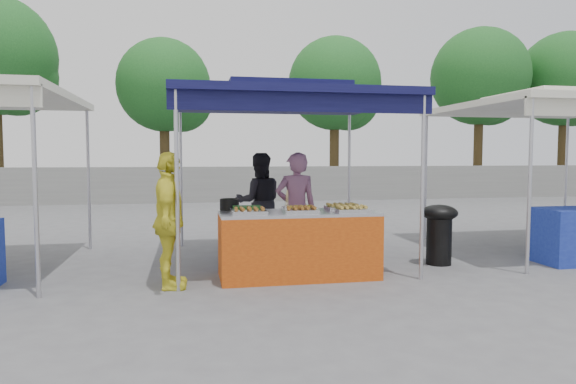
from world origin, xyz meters
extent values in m
plane|color=#59595C|center=(0.00, 0.00, 0.00)|extent=(80.00, 80.00, 0.00)
cube|color=gray|center=(0.00, 11.00, 0.60)|extent=(40.00, 0.25, 1.20)
cylinder|color=#BBBAC1|center=(-1.50, -0.50, 1.15)|extent=(0.05, 0.05, 2.30)
cylinder|color=#BBBAC1|center=(1.50, -0.50, 1.15)|extent=(0.05, 0.05, 2.30)
cylinder|color=#BBBAC1|center=(-1.50, 2.50, 1.15)|extent=(0.05, 0.05, 2.30)
cylinder|color=#BBBAC1|center=(1.50, 2.50, 1.15)|extent=(0.05, 0.05, 2.30)
cube|color=#101040|center=(0.00, 1.00, 2.35)|extent=(3.20, 3.20, 0.10)
cube|color=#101040|center=(0.00, 1.00, 2.48)|extent=(1.65, 1.65, 0.18)
cube|color=#101040|center=(0.00, -0.50, 2.20)|extent=(3.20, 0.04, 0.25)
cylinder|color=#BBBAC1|center=(-3.00, -0.50, 1.15)|extent=(0.05, 0.05, 2.30)
cylinder|color=#BBBAC1|center=(-3.00, 2.50, 1.15)|extent=(0.05, 0.05, 2.30)
cylinder|color=#BBBAC1|center=(3.00, -0.50, 1.15)|extent=(0.05, 0.05, 2.30)
cylinder|color=#BBBAC1|center=(3.00, 2.50, 1.15)|extent=(0.05, 0.05, 2.30)
cylinder|color=#BBBAC1|center=(6.00, 2.50, 1.15)|extent=(0.05, 0.05, 2.30)
cube|color=silver|center=(4.50, 1.00, 2.35)|extent=(3.20, 3.20, 0.10)
cube|color=silver|center=(4.50, 1.00, 2.48)|extent=(1.65, 1.65, 0.18)
sphere|color=#1F5D21|center=(-7.33, 13.32, 4.39)|extent=(2.84, 2.84, 2.84)
cylinder|color=#403118|center=(-2.24, 13.11, 1.87)|extent=(0.36, 0.36, 3.73)
sphere|color=#1F5D21|center=(-2.24, 13.11, 4.16)|extent=(3.41, 3.41, 3.41)
sphere|color=#1F5D21|center=(-1.64, 13.31, 3.62)|extent=(2.35, 2.35, 2.35)
cylinder|color=#403118|center=(4.13, 12.60, 1.93)|extent=(0.36, 0.36, 3.87)
sphere|color=#1F5D21|center=(4.13, 12.60, 4.31)|extent=(3.54, 3.54, 3.54)
sphere|color=#1F5D21|center=(4.73, 12.80, 3.76)|extent=(2.43, 2.43, 2.43)
cylinder|color=#403118|center=(10.32, 12.82, 2.15)|extent=(0.36, 0.36, 4.30)
sphere|color=#1F5D21|center=(10.32, 12.82, 4.79)|extent=(3.93, 3.93, 3.93)
sphere|color=#1F5D21|center=(10.92, 13.02, 4.18)|extent=(2.70, 2.70, 2.70)
cylinder|color=#403118|center=(14.31, 12.89, 2.16)|extent=(0.36, 0.36, 4.31)
sphere|color=#1F5D21|center=(14.31, 12.89, 4.81)|extent=(3.94, 3.94, 3.94)
sphere|color=#1F5D21|center=(14.91, 13.09, 4.19)|extent=(2.71, 2.71, 2.71)
cube|color=#C04811|center=(0.00, -0.10, 0.40)|extent=(2.00, 0.80, 0.81)
cube|color=#BBBAC1|center=(0.00, -0.10, 0.83)|extent=(2.00, 0.80, 0.04)
cube|color=silver|center=(-0.66, -0.34, 0.88)|extent=(0.42, 0.30, 0.05)
cube|color=brown|center=(-0.66, -0.34, 0.91)|extent=(0.35, 0.25, 0.02)
cube|color=silver|center=(-0.02, -0.33, 0.88)|extent=(0.42, 0.30, 0.05)
cube|color=brown|center=(-0.02, -0.33, 0.91)|extent=(0.35, 0.25, 0.02)
cube|color=silver|center=(0.63, -0.34, 0.88)|extent=(0.42, 0.30, 0.05)
cube|color=#AE903B|center=(0.63, -0.34, 0.91)|extent=(0.35, 0.25, 0.02)
cube|color=silver|center=(-0.65, -0.04, 0.88)|extent=(0.42, 0.30, 0.05)
cube|color=#20571D|center=(-0.65, -0.04, 0.91)|extent=(0.35, 0.25, 0.02)
cube|color=silver|center=(0.03, -0.03, 0.88)|extent=(0.42, 0.30, 0.05)
cube|color=gold|center=(0.03, -0.03, 0.91)|extent=(0.35, 0.25, 0.02)
cube|color=silver|center=(0.60, -0.05, 0.88)|extent=(0.42, 0.30, 0.05)
cube|color=#AE903B|center=(0.60, -0.05, 0.91)|extent=(0.35, 0.25, 0.02)
cylinder|color=black|center=(-0.85, 0.24, 0.92)|extent=(0.25, 0.25, 0.15)
cylinder|color=#BBBAC1|center=(-0.18, -0.26, 0.90)|extent=(0.07, 0.07, 0.09)
cylinder|color=black|center=(2.15, 0.29, 0.35)|extent=(0.36, 0.36, 0.69)
ellipsoid|color=black|center=(2.15, 0.29, 0.75)|extent=(0.52, 0.52, 0.23)
cube|color=#1325A1|center=(-0.50, 0.60, 0.16)|extent=(0.54, 0.38, 0.33)
cube|color=#1325A1|center=(0.24, 0.60, 0.16)|extent=(0.53, 0.37, 0.32)
cube|color=#1325A1|center=(0.24, 0.60, 0.47)|extent=(0.49, 0.35, 0.30)
imported|color=#885778|center=(0.12, 0.64, 0.80)|extent=(0.59, 0.40, 1.61)
imported|color=black|center=(-0.24, 1.84, 0.80)|extent=(0.79, 0.62, 1.61)
imported|color=yellow|center=(-1.60, -0.36, 0.80)|extent=(0.42, 0.95, 1.61)
camera|label=1|loc=(-1.36, -6.45, 1.55)|focal=32.00mm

